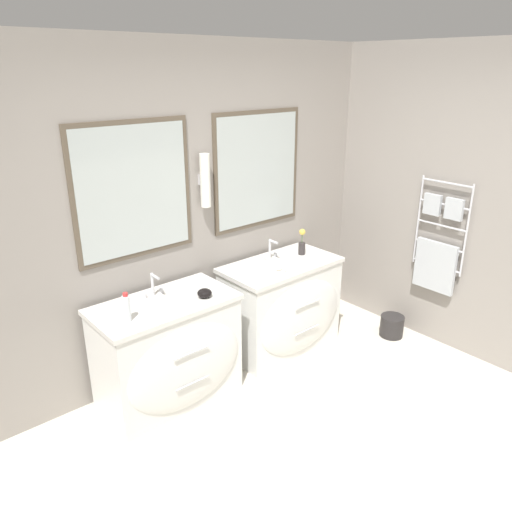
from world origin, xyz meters
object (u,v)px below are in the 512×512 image
vanity_left (170,352)px  flower_vase (302,244)px  toiletry_bottle (127,308)px  waste_bin (392,325)px  vanity_right (283,306)px  amenity_bowl (205,293)px

vanity_left → flower_vase: bearing=2.8°
flower_vase → toiletry_bottle: bearing=-175.9°
vanity_left → waste_bin: bearing=-14.3°
waste_bin → vanity_right: bearing=150.0°
vanity_left → toiletry_bottle: bearing=-170.4°
vanity_right → waste_bin: vanity_right is taller
vanity_left → amenity_bowl: amenity_bowl is taller
vanity_left → vanity_right: 1.16m
waste_bin → vanity_left: bearing=165.7°
vanity_right → waste_bin: bearing=-30.0°
vanity_right → flower_vase: flower_vase is taller
amenity_bowl → vanity_right: bearing=5.8°
amenity_bowl → waste_bin: (1.81, -0.44, -0.73)m
vanity_right → amenity_bowl: size_ratio=9.63×
toiletry_bottle → waste_bin: size_ratio=0.93×
vanity_left → flower_vase: flower_vase is taller
vanity_right → flower_vase: 0.58m
flower_vase → waste_bin: bearing=-43.4°
waste_bin → toiletry_bottle: bearing=168.9°
amenity_bowl → waste_bin: size_ratio=0.49×
toiletry_bottle → amenity_bowl: (0.60, -0.03, -0.06)m
flower_vase → waste_bin: flower_vase is taller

